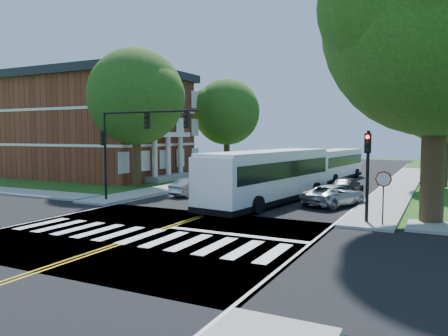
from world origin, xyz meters
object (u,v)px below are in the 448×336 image
Objects in this scene: hatchback at (193,187)px; dark_sedan at (347,186)px; suv at (334,195)px; signal_ne at (368,164)px; bus_lead at (269,176)px; bus_follow at (334,164)px; signal_nw at (133,134)px.

hatchback is 11.13m from dark_sedan.
suv is at bearing -167.20° from hatchback.
signal_ne reaches higher than hatchback.
bus_lead reaches higher than hatchback.
signal_nw is at bearing 74.11° from bus_follow.
bus_follow is at bearing -56.43° from suv.
hatchback is 0.86× the size of dark_sedan.
hatchback is (-6.58, -15.46, -0.93)m from bus_follow.
signal_nw reaches higher than bus_lead.
dark_sedan is at bearing -138.70° from hatchback.
signal_ne is (14.06, 0.01, -1.41)m from signal_nw.
dark_sedan is at bearing -112.70° from bus_lead.
suv is 1.08× the size of dark_sedan.
signal_ne is 0.38× the size of bus_follow.
signal_ne is 6.08m from suv.
bus_follow is 15.86m from suv.
bus_lead is at bearing 147.88° from signal_ne.
signal_nw reaches higher than suv.
signal_ne is at bearing 155.62° from bus_lead.
signal_nw is 14.13m from signal_ne.
suv is (10.08, 0.01, 0.04)m from hatchback.
suv is at bearing 108.06° from bus_follow.
bus_lead is at bearing -175.03° from hatchback.
signal_nw is 1.92× the size of hatchback.
bus_lead is at bearing 93.79° from bus_follow.
dark_sedan is at bearing 42.82° from signal_nw.
bus_follow is 16.83m from hatchback.
signal_ne is at bearing 171.42° from hatchback.
bus_follow is 10.67m from dark_sedan.
signal_nw is 0.62× the size of bus_follow.
signal_nw is at bearing -179.95° from signal_ne.
hatchback is (-6.15, 0.84, -1.15)m from bus_lead.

